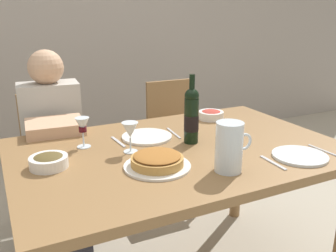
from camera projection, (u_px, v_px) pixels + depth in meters
The scene contains 18 objects.
back_wall at pixel (69, 7), 3.35m from camera, with size 8.00×0.10×2.80m, color #A3998E.
dining_table at pixel (179, 166), 1.74m from camera, with size 1.50×1.00×0.76m.
wine_bottle at pixel (191, 115), 1.74m from camera, with size 0.07×0.07×0.33m.
water_pitcher at pixel (229, 150), 1.44m from camera, with size 0.16×0.11×0.20m.
baked_tart at pixel (157, 161), 1.49m from camera, with size 0.27×0.27×0.06m.
salad_bowl at pixel (211, 114), 2.15m from camera, with size 0.15×0.15×0.06m.
olive_bowl at pixel (49, 161), 1.49m from camera, with size 0.15×0.15×0.06m.
wine_glass_left_diner at pixel (130, 131), 1.63m from camera, with size 0.07×0.07×0.14m.
wine_glass_right_diner at pixel (83, 127), 1.69m from camera, with size 0.07×0.07×0.14m.
dinner_plate_left_setting at pixel (147, 137), 1.84m from camera, with size 0.25×0.25×0.01m, color white.
dinner_plate_right_setting at pixel (300, 156), 1.60m from camera, with size 0.24×0.24×0.01m, color silver.
fork_left_setting at pixel (118, 142), 1.78m from camera, with size 0.16×0.01×0.01m, color silver.
knife_left_setting at pixel (174, 133), 1.90m from camera, with size 0.18×0.01×0.01m, color silver.
knife_right_setting at pixel (324, 151), 1.66m from camera, with size 0.18×0.01×0.01m, color silver.
spoon_right_setting at pixel (273, 163), 1.53m from camera, with size 0.16×0.01×0.01m, color silver.
chair_left at pixel (53, 153), 2.36m from camera, with size 0.43×0.43×0.87m.
diner_left at pixel (55, 147), 2.12m from camera, with size 0.36×0.52×1.16m.
chair_right at pixel (175, 132), 2.76m from camera, with size 0.41×0.41×0.87m.
Camera 1 is at (-0.76, -1.41, 1.37)m, focal length 39.42 mm.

